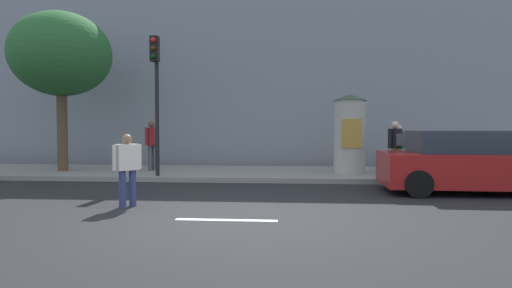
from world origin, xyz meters
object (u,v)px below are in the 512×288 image
object	(u,v)px
pedestrian_in_red_top	(396,144)
parked_car_blue	(471,163)
street_tree	(61,55)
pedestrian_with_bag	(127,165)
pedestrian_with_backpack	(399,144)
traffic_light	(156,82)
poster_column	(349,133)
pedestrian_in_light_jacket	(152,141)

from	to	relation	value
pedestrian_in_red_top	parked_car_blue	bearing A→B (deg)	-61.48
pedestrian_in_red_top	street_tree	bearing A→B (deg)	176.47
pedestrian_with_bag	pedestrian_with_backpack	xyz separation A→B (m)	(6.82, 5.71, 0.21)
traffic_light	parked_car_blue	xyz separation A→B (m)	(8.47, -1.67, -2.22)
traffic_light	street_tree	xyz separation A→B (m)	(-3.67, 1.34, 1.09)
pedestrian_in_red_top	traffic_light	bearing A→B (deg)	-174.67
poster_column	street_tree	xyz separation A→B (m)	(-9.57, 0.02, 2.62)
pedestrian_with_backpack	pedestrian_with_bag	bearing A→B (deg)	-140.07
traffic_light	pedestrian_in_red_top	size ratio (longest dim) A/B	2.51
pedestrian_with_backpack	pedestrian_in_red_top	bearing A→B (deg)	-109.75
traffic_light	pedestrian_with_bag	world-z (taller)	traffic_light
pedestrian_with_backpack	parked_car_blue	distance (m)	3.40
poster_column	street_tree	size ratio (longest dim) A/B	0.47
pedestrian_in_light_jacket	parked_car_blue	xyz separation A→B (m)	(9.17, -3.40, -0.40)
poster_column	pedestrian_with_bag	xyz separation A→B (m)	(-5.20, -5.45, -0.57)
pedestrian_with_bag	pedestrian_in_light_jacket	size ratio (longest dim) A/B	0.87
traffic_light	pedestrian_in_red_top	bearing A→B (deg)	5.33
poster_column	pedestrian_with_backpack	world-z (taller)	poster_column
traffic_light	pedestrian_in_light_jacket	world-z (taller)	traffic_light
pedestrian_with_bag	parked_car_blue	world-z (taller)	parked_car_blue
pedestrian_in_light_jacket	parked_car_blue	world-z (taller)	pedestrian_in_light_jacket
traffic_light	parked_car_blue	bearing A→B (deg)	-11.13
pedestrian_in_red_top	parked_car_blue	world-z (taller)	pedestrian_in_red_top
street_tree	pedestrian_with_bag	distance (m)	7.69
street_tree	parked_car_blue	xyz separation A→B (m)	(12.14, -3.01, -3.31)
pedestrian_in_light_jacket	parked_car_blue	size ratio (longest dim) A/B	0.38
street_tree	pedestrian_with_bag	bearing A→B (deg)	-51.35
poster_column	parked_car_blue	distance (m)	4.00
poster_column	pedestrian_in_light_jacket	bearing A→B (deg)	176.47
parked_car_blue	poster_column	bearing A→B (deg)	130.64
pedestrian_in_light_jacket	pedestrian_with_backpack	world-z (taller)	pedestrian_in_light_jacket
pedestrian_in_light_jacket	pedestrian_with_backpack	distance (m)	8.23
poster_column	pedestrian_with_bag	world-z (taller)	poster_column
pedestrian_with_bag	pedestrian_in_light_jacket	world-z (taller)	pedestrian_in_light_jacket
poster_column	pedestrian_in_red_top	xyz separation A→B (m)	(1.29, -0.65, -0.30)
street_tree	pedestrian_with_bag	xyz separation A→B (m)	(4.37, -5.47, -3.19)
pedestrian_with_bag	parked_car_blue	bearing A→B (deg)	17.57
pedestrian_with_bag	pedestrian_in_red_top	distance (m)	8.08
pedestrian_with_bag	pedestrian_in_red_top	world-z (taller)	pedestrian_in_red_top
traffic_light	street_tree	distance (m)	4.06
pedestrian_with_bag	pedestrian_in_light_jacket	bearing A→B (deg)	103.52
traffic_light	parked_car_blue	size ratio (longest dim) A/B	0.94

